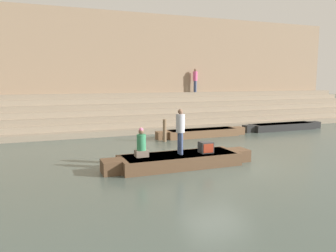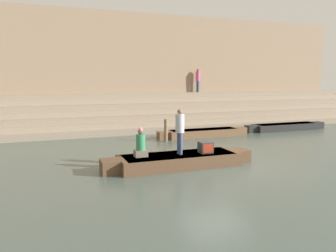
% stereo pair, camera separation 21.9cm
% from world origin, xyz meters
% --- Properties ---
extents(ground_plane, '(120.00, 120.00, 0.00)m').
position_xyz_m(ground_plane, '(0.00, 0.00, 0.00)').
color(ground_plane, '#47544C').
extents(ghat_steps, '(36.00, 4.63, 2.30)m').
position_xyz_m(ghat_steps, '(0.00, 10.48, 0.82)').
color(ghat_steps, gray).
rests_on(ghat_steps, ground).
extents(back_wall, '(34.20, 1.28, 7.93)m').
position_xyz_m(back_wall, '(0.00, 12.73, 3.94)').
color(back_wall, '#937A60').
rests_on(back_wall, ground).
extents(rowboat_main, '(5.77, 1.56, 0.47)m').
position_xyz_m(rowboat_main, '(-1.45, 0.13, 0.25)').
color(rowboat_main, brown).
rests_on(rowboat_main, ground).
extents(person_standing, '(0.33, 0.33, 1.68)m').
position_xyz_m(person_standing, '(-1.42, 0.14, 1.44)').
color(person_standing, '#3D4C75').
rests_on(person_standing, rowboat_main).
extents(person_rowing, '(0.46, 0.36, 1.06)m').
position_xyz_m(person_rowing, '(-2.88, 0.25, 0.89)').
color(person_rowing, '#756656').
rests_on(person_rowing, rowboat_main).
extents(tv_set, '(0.49, 0.43, 0.42)m').
position_xyz_m(tv_set, '(-0.42, 0.00, 0.68)').
color(tv_set, '#2D2D2D').
rests_on(tv_set, rowboat_main).
extents(moored_boat_shore, '(5.45, 1.03, 0.43)m').
position_xyz_m(moored_boat_shore, '(2.32, 5.69, 0.23)').
color(moored_boat_shore, brown).
rests_on(moored_boat_shore, ground).
extents(moored_boat_distant, '(5.87, 1.03, 0.43)m').
position_xyz_m(moored_boat_distant, '(8.40, 6.10, 0.23)').
color(moored_boat_distant, black).
rests_on(moored_boat_distant, ground).
extents(mooring_post, '(0.19, 0.19, 1.18)m').
position_xyz_m(mooring_post, '(-0.20, 5.03, 0.59)').
color(mooring_post, brown).
rests_on(mooring_post, ground).
extents(person_on_steps, '(0.33, 0.33, 1.76)m').
position_xyz_m(person_on_steps, '(4.83, 11.81, 3.32)').
color(person_on_steps, '#3D4C75').
rests_on(person_on_steps, ghat_steps).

